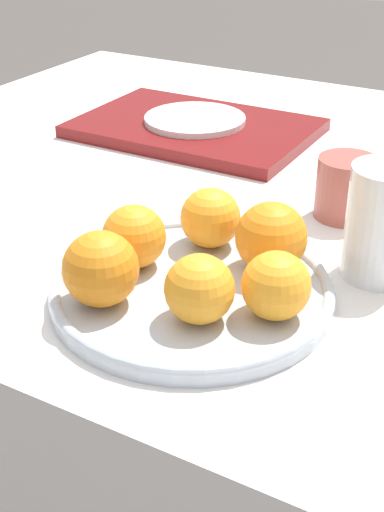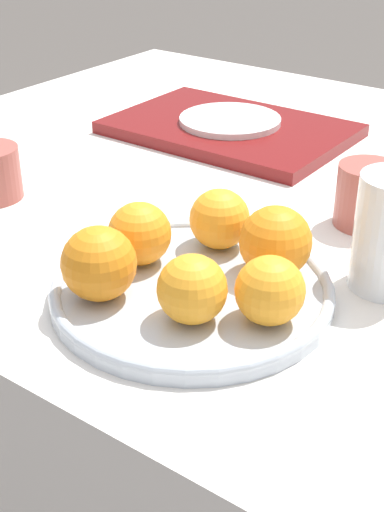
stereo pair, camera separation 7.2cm
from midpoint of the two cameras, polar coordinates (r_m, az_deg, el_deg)
table at (r=1.22m, az=3.87°, el=-10.63°), size 1.36×1.05×0.75m
fruit_platter at (r=0.74m, az=-2.79°, el=-2.75°), size 0.30×0.30×0.02m
orange_0 at (r=0.80m, az=-1.09°, el=3.01°), size 0.07×0.07×0.07m
orange_1 at (r=0.68m, az=3.73°, el=-2.48°), size 0.07×0.07×0.07m
orange_2 at (r=0.77m, az=-7.36°, el=1.48°), size 0.07×0.07×0.07m
orange_3 at (r=0.70m, az=-10.25°, el=-1.10°), size 0.08×0.08×0.08m
orange_4 at (r=0.75m, az=3.64°, el=1.41°), size 0.08×0.08×0.08m
orange_5 at (r=0.67m, az=-2.48°, el=-2.75°), size 0.07×0.07×0.07m
water_glass at (r=0.77m, az=12.46°, el=2.53°), size 0.08×0.08×0.13m
serving_tray at (r=1.20m, az=-1.51°, el=10.16°), size 0.38×0.26×0.02m
side_plate at (r=1.20m, az=-1.52°, el=10.84°), size 0.17×0.17×0.01m
cup_0 at (r=0.91m, az=10.03°, el=5.34°), size 0.08×0.08×0.08m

